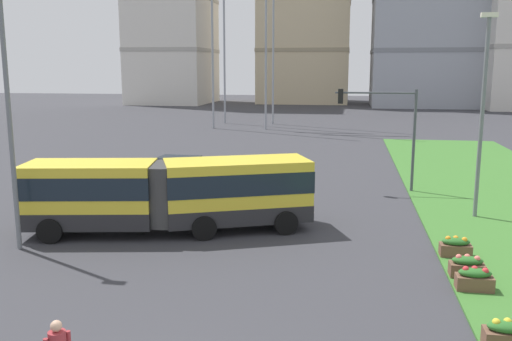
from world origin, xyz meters
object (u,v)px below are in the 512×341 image
object	(u,v)px
flower_planter_2	(475,279)
car_grey_wagon	(181,171)
streetlight_median	(483,109)
traffic_light_far_right	(387,121)
flower_planter_3	(467,266)
streetlight_left	(9,114)
articulated_bus	(170,193)
flower_planter_1	(507,334)
flower_planter_4	(456,247)

from	to	relation	value
flower_planter_2	car_grey_wagon	bearing A→B (deg)	133.77
flower_planter_2	streetlight_median	distance (m)	10.29
car_grey_wagon	streetlight_median	bearing A→B (deg)	-18.92
traffic_light_far_right	streetlight_median	size ratio (longest dim) A/B	0.62
car_grey_wagon	flower_planter_3	xyz separation A→B (m)	(13.78, -13.27, -0.33)
streetlight_left	flower_planter_3	bearing A→B (deg)	-1.45
flower_planter_2	flower_planter_3	size ratio (longest dim) A/B	1.00
articulated_bus	traffic_light_far_right	world-z (taller)	traffic_light_far_right
articulated_bus	flower_planter_1	distance (m)	14.04
car_grey_wagon	streetlight_median	distance (m)	17.12
flower_planter_3	streetlight_median	xyz separation A→B (m)	(1.90, 7.90, 4.60)
flower_planter_1	flower_planter_4	bearing A→B (deg)	90.00
flower_planter_1	flower_planter_4	xyz separation A→B (m)	(0.00, 6.81, 0.00)
car_grey_wagon	flower_planter_2	size ratio (longest dim) A/B	4.10
streetlight_left	streetlight_median	xyz separation A→B (m)	(18.14, 7.48, -0.12)
flower_planter_3	streetlight_left	bearing A→B (deg)	178.55
flower_planter_1	flower_planter_4	size ratio (longest dim) A/B	1.00
flower_planter_4	streetlight_median	world-z (taller)	streetlight_median
flower_planter_2	traffic_light_far_right	distance (m)	14.64
flower_planter_2	flower_planter_4	distance (m)	3.15
flower_planter_3	traffic_light_far_right	size ratio (longest dim) A/B	0.19
streetlight_left	flower_planter_1	bearing A→B (deg)	-17.73
traffic_light_far_right	streetlight_median	distance (m)	6.43
articulated_bus	flower_planter_4	xyz separation A→B (m)	(11.24, -1.50, -1.23)
flower_planter_4	streetlight_median	xyz separation A→B (m)	(1.90, 5.86, 4.60)
articulated_bus	flower_planter_4	size ratio (longest dim) A/B	10.82
flower_planter_2	traffic_light_far_right	bearing A→B (deg)	97.70
flower_planter_3	articulated_bus	bearing A→B (deg)	162.54
flower_planter_4	traffic_light_far_right	distance (m)	11.65
articulated_bus	streetlight_left	bearing A→B (deg)	-148.03
car_grey_wagon	streetlight_median	xyz separation A→B (m)	(15.68, -5.37, 4.27)
car_grey_wagon	flower_planter_3	world-z (taller)	car_grey_wagon
flower_planter_1	traffic_light_far_right	xyz separation A→B (m)	(-1.90, 17.75, 3.53)
flower_planter_1	streetlight_left	xyz separation A→B (m)	(-16.24, 5.19, 4.71)
streetlight_left	streetlight_median	bearing A→B (deg)	22.41
flower_planter_2	flower_planter_3	world-z (taller)	same
articulated_bus	streetlight_left	xyz separation A→B (m)	(-5.00, -3.12, 3.49)
flower_planter_4	traffic_light_far_right	world-z (taller)	traffic_light_far_right
flower_planter_1	streetlight_median	distance (m)	13.62
flower_planter_2	streetlight_median	bearing A→B (deg)	78.10
car_grey_wagon	streetlight_left	xyz separation A→B (m)	(-2.46, -12.86, 4.39)
articulated_bus	car_grey_wagon	xyz separation A→B (m)	(-2.54, 9.73, -0.90)
flower_planter_1	flower_planter_4	world-z (taller)	same
car_grey_wagon	traffic_light_far_right	world-z (taller)	traffic_light_far_right
car_grey_wagon	flower_planter_3	bearing A→B (deg)	-43.91
articulated_bus	traffic_light_far_right	distance (m)	13.47
traffic_light_far_right	streetlight_median	xyz separation A→B (m)	(3.80, -5.07, 1.07)
flower_planter_2	streetlight_left	distance (m)	16.98
streetlight_left	streetlight_median	distance (m)	19.63
flower_planter_1	traffic_light_far_right	size ratio (longest dim) A/B	0.19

